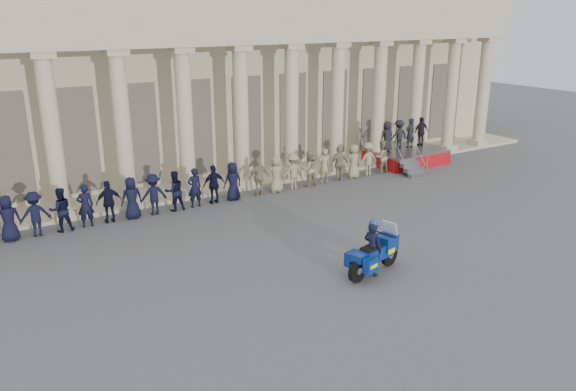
{
  "coord_description": "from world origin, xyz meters",
  "views": [
    {
      "loc": [
        -9.74,
        -13.88,
        7.56
      ],
      "look_at": [
        -0.15,
        1.72,
        1.6
      ],
      "focal_mm": 35.0,
      "sensor_mm": 36.0,
      "label": 1
    }
  ],
  "objects": [
    {
      "name": "rider",
      "position": [
        0.53,
        -2.02,
        0.89
      ],
      "size": [
        0.54,
        0.7,
        1.79
      ],
      "rotation": [
        0.0,
        0.0,
        1.81
      ],
      "color": "black",
      "rests_on": "ground"
    },
    {
      "name": "reviewing_stand",
      "position": [
        10.51,
        7.39,
        1.17
      ],
      "size": [
        3.77,
        3.73,
        2.31
      ],
      "color": "gray",
      "rests_on": "ground"
    },
    {
      "name": "motorcycle",
      "position": [
        0.65,
        -1.98,
        0.64
      ],
      "size": [
        2.29,
        1.17,
        1.49
      ],
      "rotation": [
        0.0,
        0.0,
        0.24
      ],
      "color": "black",
      "rests_on": "ground"
    },
    {
      "name": "officer_rank",
      "position": [
        -1.18,
        6.64,
        0.82
      ],
      "size": [
        20.14,
        0.62,
        1.64
      ],
      "color": "black",
      "rests_on": "ground"
    },
    {
      "name": "ground",
      "position": [
        0.0,
        0.0,
        0.0
      ],
      "size": [
        90.0,
        90.0,
        0.0
      ],
      "primitive_type": "plane",
      "color": "#49494C",
      "rests_on": "ground"
    },
    {
      "name": "building",
      "position": [
        -0.0,
        14.74,
        4.52
      ],
      "size": [
        40.0,
        12.5,
        9.0
      ],
      "color": "tan",
      "rests_on": "ground"
    }
  ]
}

